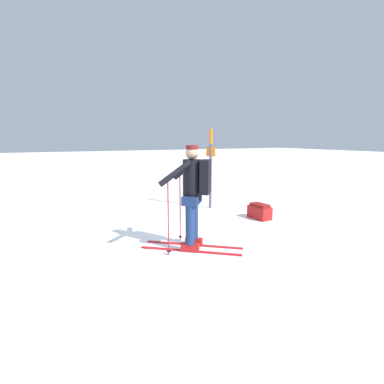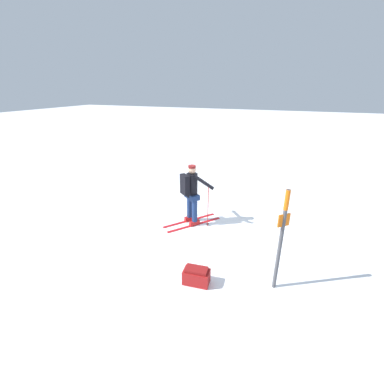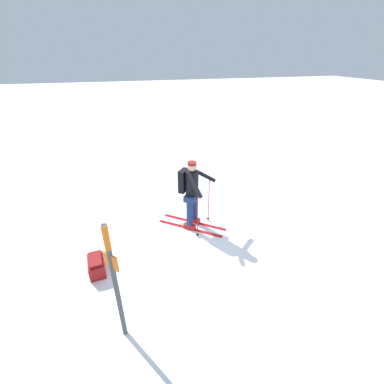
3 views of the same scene
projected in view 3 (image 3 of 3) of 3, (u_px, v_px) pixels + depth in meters
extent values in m
plane|color=white|center=(195.00, 245.00, 5.88)|extent=(80.00, 80.00, 0.00)
cube|color=red|center=(194.00, 222.00, 6.66)|extent=(1.15, 1.37, 0.01)
cube|color=red|center=(194.00, 220.00, 6.63)|extent=(0.28, 0.30, 0.12)
cylinder|color=navy|center=(194.00, 206.00, 6.43)|extent=(0.15, 0.15, 0.72)
cube|color=red|center=(190.00, 228.00, 6.42)|extent=(1.15, 1.37, 0.01)
cube|color=red|center=(190.00, 226.00, 6.39)|extent=(0.28, 0.30, 0.12)
cylinder|color=navy|center=(190.00, 212.00, 6.18)|extent=(0.15, 0.15, 0.72)
cube|color=navy|center=(192.00, 196.00, 6.13)|extent=(0.51, 0.48, 0.14)
cylinder|color=black|center=(192.00, 184.00, 5.98)|extent=(0.30, 0.30, 0.65)
sphere|color=tan|center=(192.00, 167.00, 5.77)|extent=(0.21, 0.21, 0.21)
cylinder|color=maroon|center=(192.00, 163.00, 5.73)|extent=(0.20, 0.20, 0.06)
cube|color=black|center=(183.00, 181.00, 6.03)|extent=(0.33, 0.31, 0.55)
cylinder|color=red|center=(209.00, 200.00, 6.44)|extent=(0.02, 0.02, 1.23)
cylinder|color=black|center=(208.00, 218.00, 6.70)|extent=(0.07, 0.07, 0.01)
cylinder|color=black|center=(205.00, 176.00, 6.08)|extent=(0.11, 0.56, 0.40)
cylinder|color=red|center=(198.00, 215.00, 5.84)|extent=(0.02, 0.02, 1.23)
cylinder|color=black|center=(197.00, 235.00, 6.11)|extent=(0.07, 0.07, 0.01)
cylinder|color=black|center=(195.00, 186.00, 5.61)|extent=(0.56, 0.22, 0.40)
cube|color=maroon|center=(97.00, 266.00, 5.09)|extent=(0.55, 0.35, 0.29)
cube|color=maroon|center=(95.00, 259.00, 5.01)|extent=(0.46, 0.28, 0.06)
cylinder|color=#4C4C51|center=(116.00, 286.00, 3.54)|extent=(0.07, 0.07, 2.07)
cylinder|color=orange|center=(106.00, 237.00, 3.13)|extent=(0.08, 0.08, 0.37)
cube|color=orange|center=(111.00, 262.00, 3.32)|extent=(0.20, 0.18, 0.24)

